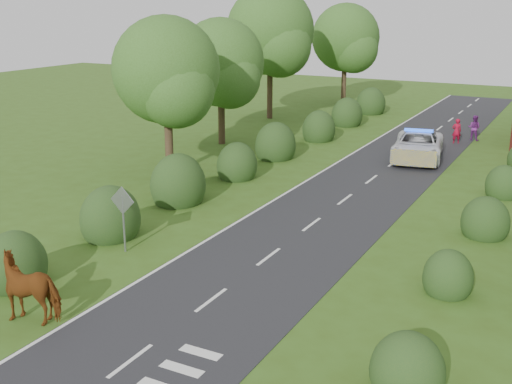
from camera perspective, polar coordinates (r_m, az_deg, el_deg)
The scene contains 14 objects.
ground at distance 20.39m, azimuth -4.00°, elevation -9.60°, with size 120.00×120.00×0.00m, color #365317.
road at distance 33.24m, azimuth 9.69°, elevation 0.69°, with size 6.00×70.00×0.02m, color black.
road_markings at distance 31.89m, azimuth 5.78°, elevation 0.19°, with size 4.96×70.00×0.01m.
hedgerow_left at distance 32.73m, azimuth -2.99°, elevation 2.00°, with size 2.75×50.41×3.00m.
hedgerow_right at distance 28.18m, azimuth 20.06°, elevation -1.86°, with size 2.10×45.78×2.10m.
tree_left_a at distance 33.78m, azimuth -7.77°, elevation 10.25°, with size 5.74×5.60×8.38m.
tree_left_b at distance 41.30m, azimuth -2.96°, elevation 11.10°, with size 5.74×5.60×8.07m.
tree_left_c at distance 50.63m, azimuth 1.49°, elevation 13.82°, with size 6.97×6.80×10.22m.
tree_left_d at distance 58.93m, azimuth 8.15°, elevation 13.18°, with size 6.15×6.00×8.89m.
road_sign at distance 24.03m, azimuth -11.75°, elevation -1.54°, with size 1.06×0.08×2.53m.
cow at distance 20.12m, azimuth -19.18°, elevation -8.29°, with size 1.25×2.36×1.67m, color brown.
police_van at distance 39.04m, azimuth 14.18°, elevation 4.03°, with size 3.72×6.36×1.80m.
pedestrian_red at distance 44.15m, azimuth 17.40°, elevation 5.19°, with size 0.60×0.39×1.65m, color maroon.
pedestrian_purple at distance 45.54m, azimuth 18.82°, elevation 5.42°, with size 0.82×0.64×1.69m, color #6C2375.
Camera 1 is at (9.75, -15.49, 8.99)m, focal length 45.00 mm.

